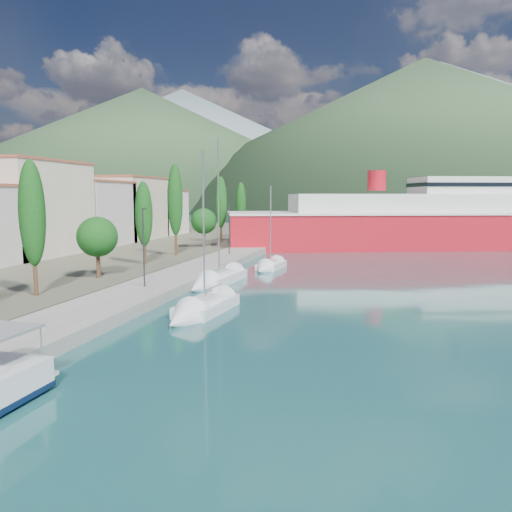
# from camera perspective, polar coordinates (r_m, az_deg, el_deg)

# --- Properties ---
(ground) EXTENTS (1400.00, 1400.00, 0.00)m
(ground) POSITION_cam_1_polar(r_m,az_deg,el_deg) (140.70, 10.39, 3.53)
(ground) COLOR #1C5152
(quay) EXTENTS (5.00, 88.00, 0.80)m
(quay) POSITION_cam_1_polar(r_m,az_deg,el_deg) (49.95, -6.75, -1.66)
(quay) COLOR gray
(quay) RESTS_ON ground
(hills_far) EXTENTS (1480.00, 900.00, 180.00)m
(hills_far) POSITION_cam_1_polar(r_m,az_deg,el_deg) (655.80, 25.81, 12.21)
(hills_far) COLOR slate
(hills_far) RESTS_ON ground
(hills_near) EXTENTS (1010.00, 520.00, 115.00)m
(hills_near) POSITION_cam_1_polar(r_m,az_deg,el_deg) (404.96, 27.16, 11.92)
(hills_near) COLOR #314C2E
(hills_near) RESTS_ON ground
(town_buildings) EXTENTS (9.20, 69.20, 11.30)m
(town_buildings) POSITION_cam_1_polar(r_m,az_deg,el_deg) (70.03, -21.51, 4.57)
(town_buildings) COLOR beige
(town_buildings) RESTS_ON land_strip
(tree_row) EXTENTS (3.56, 64.52, 10.88)m
(tree_row) POSITION_cam_1_polar(r_m,az_deg,el_deg) (57.26, -10.47, 4.75)
(tree_row) COLOR #47301E
(tree_row) RESTS_ON land_strip
(lamp_posts) EXTENTS (0.15, 46.98, 6.06)m
(lamp_posts) POSITION_cam_1_polar(r_m,az_deg,el_deg) (38.68, -13.02, 1.25)
(lamp_posts) COLOR #2D2D33
(lamp_posts) RESTS_ON quay
(sailboat_near) EXTENTS (3.20, 8.29, 11.63)m
(sailboat_near) POSITION_cam_1_polar(r_m,az_deg,el_deg) (32.27, -7.11, -6.49)
(sailboat_near) COLOR silver
(sailboat_near) RESTS_ON ground
(sailboat_mid) EXTENTS (3.39, 9.76, 13.77)m
(sailboat_mid) POSITION_cam_1_polar(r_m,az_deg,el_deg) (43.38, -5.23, -3.02)
(sailboat_mid) COLOR silver
(sailboat_mid) RESTS_ON ground
(sailboat_far) EXTENTS (2.73, 6.77, 9.70)m
(sailboat_far) POSITION_cam_1_polar(r_m,az_deg,el_deg) (52.49, 1.24, -1.34)
(sailboat_far) COLOR silver
(sailboat_far) RESTS_ON ground
(ferry) EXTENTS (62.49, 31.47, 12.21)m
(ferry) POSITION_cam_1_polar(r_m,az_deg,el_deg) (80.88, 19.40, 3.58)
(ferry) COLOR red
(ferry) RESTS_ON ground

